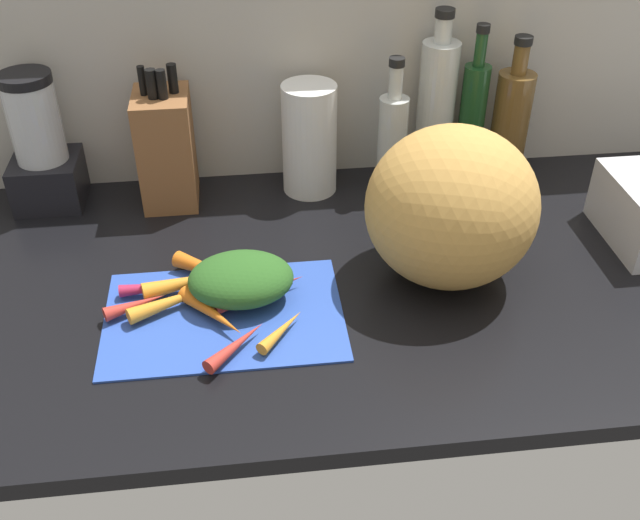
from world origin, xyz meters
The scene contains 22 objects.
ground_plane centered at (0.00, 0.00, -1.50)cm, with size 170.00×80.00×3.00cm, color black.
wall_back centered at (0.00, 38.50, 30.00)cm, with size 170.00×3.00×60.00cm, color #BCB7AD.
cutting_board centered at (-19.49, -9.94, 0.40)cm, with size 38.57×26.23×0.80cm, color #2D51B7.
carrot_0 centered at (-21.27, -11.43, 2.23)cm, with size 2.85×2.85×14.27cm, color orange.
carrot_1 centered at (-28.98, -3.18, 1.85)cm, with size 2.11×2.11×15.28cm, color #B2264C.
carrot_2 centered at (-20.21, -1.09, 2.28)cm, with size 2.95×2.95×17.60cm, color orange.
carrot_3 centered at (-10.55, -16.46, 1.85)cm, with size 2.10×2.10×10.68cm, color orange.
carrot_4 centered at (-17.70, -19.20, 1.97)cm, with size 2.34×2.34×12.36cm, color red.
carrot_5 centered at (-18.14, 1.01, 2.12)cm, with size 2.64×2.64×13.71cm, color orange.
carrot_6 centered at (-24.10, -2.71, 2.35)cm, with size 3.09×3.09×17.61cm, color orange.
carrot_7 centered at (-13.44, -6.82, 2.24)cm, with size 2.87×2.87×16.33cm, color red.
carrot_8 centered at (-26.53, -7.06, 2.15)cm, with size 2.71×2.71×17.54cm, color orange.
carrot_9 centered at (-33.70, -7.70, 2.00)cm, with size 2.40×2.40×10.05cm, color red.
carrot_greens_pile centered at (-16.37, -6.09, 4.47)cm, with size 17.35×13.35×7.34cm, color #2D6023.
winter_squash centered at (18.88, -2.79, 13.66)cm, with size 28.65×27.82×27.31cm, color gold.
knife_block centered at (-29.28, 28.60, 11.55)cm, with size 10.47×13.13×27.98cm.
blender_appliance centered at (-53.25, 30.61, 11.63)cm, with size 12.93×12.93×26.97cm.
paper_towel_roll centered at (-1.17, 29.50, 11.28)cm, with size 10.90×10.90×22.57cm, color white.
bottle_0 centered at (15.23, 27.61, 11.11)cm, with size 5.88×5.88×28.00cm.
bottle_1 centered at (24.85, 32.03, 15.23)cm, with size 7.56×7.56×35.37cm.
bottle_2 centered at (32.08, 30.41, 13.27)cm, with size 5.33×5.33×32.71cm.
bottle_3 centered at (40.18, 29.90, 12.23)cm, with size 7.55×7.55×30.26cm.
Camera 1 is at (-14.99, -103.38, 77.76)cm, focal length 41.52 mm.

